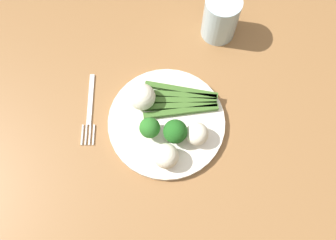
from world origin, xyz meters
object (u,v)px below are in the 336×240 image
(cauliflower_mid, at_px, (142,97))
(plate, at_px, (168,122))
(fork, at_px, (90,110))
(cauliflower_back_right, at_px, (197,133))
(dining_table, at_px, (170,155))
(broccoli_front, at_px, (175,132))
(water_glass, at_px, (221,18))
(broccoli_outer_edge, at_px, (150,128))
(cauliflower_near_fork, at_px, (166,156))
(asparagus_bundle, at_px, (180,101))

(cauliflower_mid, bearing_deg, plate, 131.58)
(fork, bearing_deg, cauliflower_back_right, 73.70)
(dining_table, xyz_separation_m, broccoli_front, (-0.01, -0.01, 0.15))
(plate, height_order, cauliflower_mid, cauliflower_mid)
(plate, bearing_deg, water_glass, -126.99)
(cauliflower_back_right, relative_size, water_glass, 0.43)
(broccoli_outer_edge, relative_size, broccoli_front, 0.87)
(cauliflower_near_fork, bearing_deg, water_glass, -121.20)
(broccoli_front, height_order, cauliflower_near_fork, broccoli_front)
(cauliflower_mid, bearing_deg, cauliflower_back_right, 135.43)
(cauliflower_near_fork, bearing_deg, cauliflower_mid, -78.25)
(plate, xyz_separation_m, cauliflower_mid, (0.05, -0.05, 0.04))
(cauliflower_back_right, height_order, cauliflower_near_fork, cauliflower_near_fork)
(plate, height_order, water_glass, water_glass)
(broccoli_outer_edge, relative_size, cauliflower_back_right, 1.10)
(cauliflower_back_right, relative_size, cauliflower_near_fork, 0.93)
(broccoli_outer_edge, bearing_deg, cauliflower_mid, -85.79)
(broccoli_outer_edge, height_order, fork, broccoli_outer_edge)
(cauliflower_mid, distance_m, cauliflower_near_fork, 0.13)
(dining_table, relative_size, plate, 5.53)
(cauliflower_back_right, relative_size, fork, 0.28)
(plate, bearing_deg, broccoli_front, 102.12)
(asparagus_bundle, relative_size, broccoli_front, 2.79)
(cauliflower_back_right, xyz_separation_m, cauliflower_mid, (0.10, -0.10, 0.00))
(plate, distance_m, cauliflower_back_right, 0.07)
(dining_table, xyz_separation_m, broccoli_outer_edge, (0.04, -0.03, 0.14))
(cauliflower_near_fork, bearing_deg, broccoli_front, -121.04)
(asparagus_bundle, distance_m, fork, 0.20)
(broccoli_front, xyz_separation_m, cauliflower_mid, (0.05, -0.09, -0.01))
(dining_table, height_order, cauliflower_near_fork, cauliflower_near_fork)
(cauliflower_back_right, bearing_deg, fork, -25.77)
(broccoli_outer_edge, relative_size, fork, 0.31)
(dining_table, distance_m, asparagus_bundle, 0.15)
(broccoli_outer_edge, height_order, cauliflower_mid, cauliflower_mid)
(dining_table, bearing_deg, fork, -33.50)
(water_glass, bearing_deg, cauliflower_mid, 37.69)
(cauliflower_near_fork, bearing_deg, broccoli_outer_edge, -70.10)
(cauliflower_near_fork, bearing_deg, asparagus_bundle, -113.31)
(cauliflower_mid, relative_size, water_glass, 0.52)
(asparagus_bundle, distance_m, cauliflower_near_fork, 0.13)
(broccoli_outer_edge, distance_m, fork, 0.15)
(dining_table, bearing_deg, plate, -94.16)
(asparagus_bundle, relative_size, cauliflower_near_fork, 3.30)
(cauliflower_mid, relative_size, fork, 0.34)
(plate, height_order, fork, plate)
(cauliflower_back_right, xyz_separation_m, fork, (0.21, -0.10, -0.04))
(dining_table, xyz_separation_m, cauliflower_mid, (0.04, -0.10, 0.14))
(asparagus_bundle, bearing_deg, cauliflower_back_right, 113.36)
(plate, relative_size, cauliflower_near_fork, 4.91)
(broccoli_outer_edge, xyz_separation_m, water_glass, (-0.20, -0.23, 0.01))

